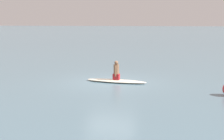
% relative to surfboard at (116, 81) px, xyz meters
% --- Properties ---
extents(ground_plane, '(400.00, 400.00, 0.00)m').
position_rel_surfboard_xyz_m(ground_plane, '(-0.28, 0.03, -0.07)').
color(ground_plane, slate).
extents(surfboard, '(3.13, 0.95, 0.14)m').
position_rel_surfboard_xyz_m(surfboard, '(0.00, 0.00, 0.00)').
color(surfboard, silver).
rests_on(surfboard, ground).
extents(person_paddler, '(0.33, 0.42, 0.95)m').
position_rel_surfboard_xyz_m(person_paddler, '(-0.00, -0.00, 0.50)').
color(person_paddler, '#A51E23').
rests_on(person_paddler, surfboard).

